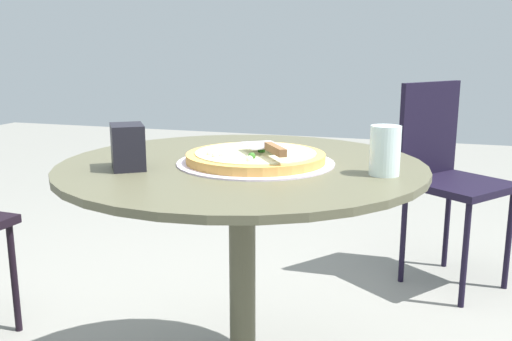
# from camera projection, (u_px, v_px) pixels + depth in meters

# --- Properties ---
(patio_table) EXTENTS (0.92, 0.92, 0.72)m
(patio_table) POSITION_uv_depth(u_px,v_px,m) (242.00, 236.00, 1.46)
(patio_table) COLOR #504F3A
(patio_table) RESTS_ON ground
(pizza_on_tray) EXTENTS (0.39, 0.39, 0.05)m
(pizza_on_tray) POSITION_uv_depth(u_px,v_px,m) (256.00, 158.00, 1.41)
(pizza_on_tray) COLOR silver
(pizza_on_tray) RESTS_ON patio_table
(pizza_server) EXTENTS (0.20, 0.16, 0.02)m
(pizza_server) POSITION_uv_depth(u_px,v_px,m) (269.00, 147.00, 1.34)
(pizza_server) COLOR silver
(pizza_server) RESTS_ON pizza_on_tray
(drinking_cup) EXTENTS (0.07, 0.07, 0.11)m
(drinking_cup) POSITION_uv_depth(u_px,v_px,m) (385.00, 151.00, 1.27)
(drinking_cup) COLOR silver
(drinking_cup) RESTS_ON patio_table
(napkin_dispenser) EXTENTS (0.13, 0.12, 0.11)m
(napkin_dispenser) POSITION_uv_depth(u_px,v_px,m) (128.00, 147.00, 1.33)
(napkin_dispenser) COLOR black
(napkin_dispenser) RESTS_ON patio_table
(patio_chair_corner) EXTENTS (0.51, 0.51, 0.86)m
(patio_chair_corner) POSITION_uv_depth(u_px,v_px,m) (446.00, 167.00, 2.39)
(patio_chair_corner) COLOR black
(patio_chair_corner) RESTS_ON ground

